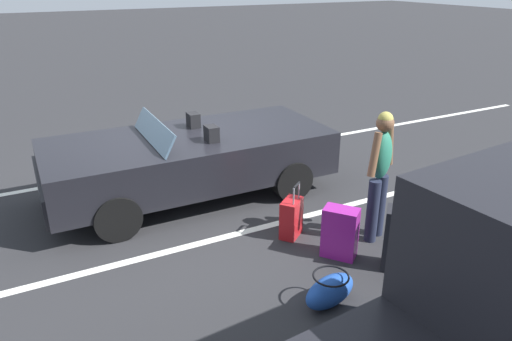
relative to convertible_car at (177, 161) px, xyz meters
The scene contains 9 objects.
ground_plane 0.62m from the convertible_car, behind, with size 80.00×80.00×0.00m, color #28282B.
lot_line_near 1.45m from the convertible_car, 99.07° to the right, with size 18.00×0.12×0.01m, color silver.
lot_line_mid 1.53m from the convertible_car, 98.54° to the left, with size 18.00×0.12×0.01m, color silver.
convertible_car is the anchor object (origin of this frame).
suitcase_large_black 3.40m from the convertible_car, 119.19° to the left, with size 0.54×0.54×0.74m.
suitcase_medium_bright 2.69m from the convertible_car, 115.92° to the left, with size 0.44×0.46×0.62m.
suitcase_small_carryon 1.99m from the convertible_car, 117.54° to the left, with size 0.39×0.37×0.73m.
duffel_bag 3.17m from the convertible_car, 100.05° to the left, with size 0.69×0.45×0.34m.
traveler_person 2.92m from the convertible_car, 128.93° to the left, with size 0.58×0.33×1.65m.
Camera 1 is at (2.16, 6.29, 3.13)m, focal length 33.51 mm.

